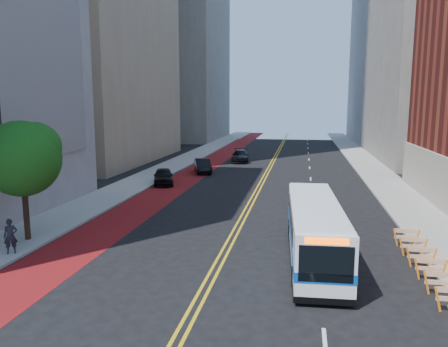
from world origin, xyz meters
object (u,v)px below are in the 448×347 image
Objects in this scene: transit_bus at (314,229)px; car_b at (203,166)px; street_tree at (23,156)px; car_a at (163,176)px; car_c at (240,156)px; pedestrian at (11,236)px.

transit_bus is 28.48m from car_b.
car_a is (1.94, 18.39, -4.13)m from street_tree.
car_b is 0.87× the size of car_c.
car_b is (-11.74, 25.94, -0.77)m from transit_bus.
car_c is 2.97× the size of pedestrian.
pedestrian is (-1.36, -20.73, 0.28)m from car_a.
transit_bus is 2.32× the size of car_b.
pedestrian reaches higher than car_c.
car_a is 0.97× the size of car_b.
car_a is at bearing 53.82° from pedestrian.
car_a is at bearing -112.31° from car_c.
car_b is 10.30m from car_c.
car_a is 2.51× the size of pedestrian.
car_a is 0.85× the size of car_c.
pedestrian is (-15.26, -2.36, -0.49)m from transit_bus.
car_b is at bearing 50.50° from pedestrian.
pedestrian is (-6.36, -38.20, 0.27)m from car_c.
car_a is (-13.90, 18.37, -0.77)m from transit_bus.
transit_bus is 2.40× the size of car_a.
street_tree is 3.70× the size of pedestrian.
transit_bus reaches higher than pedestrian.
transit_bus is at bearing 0.08° from street_tree.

